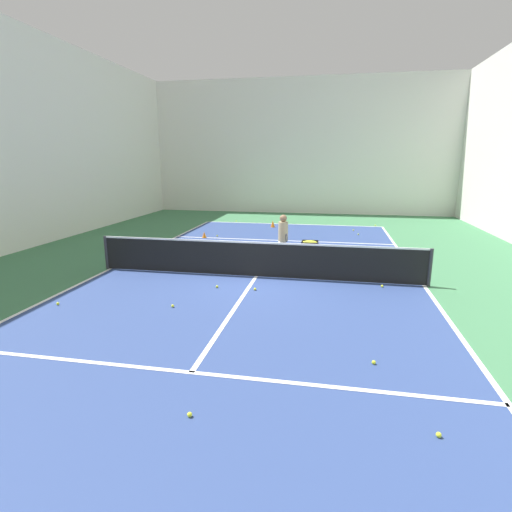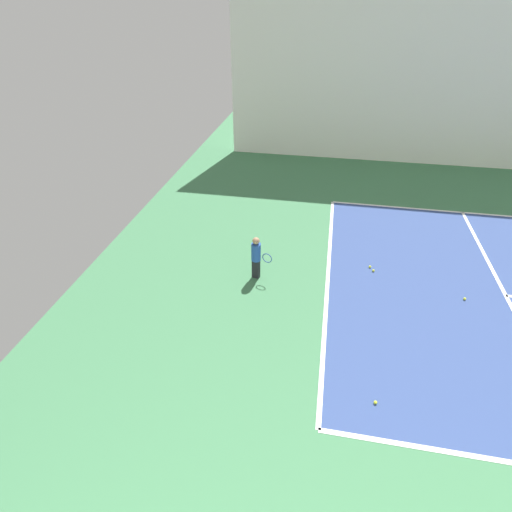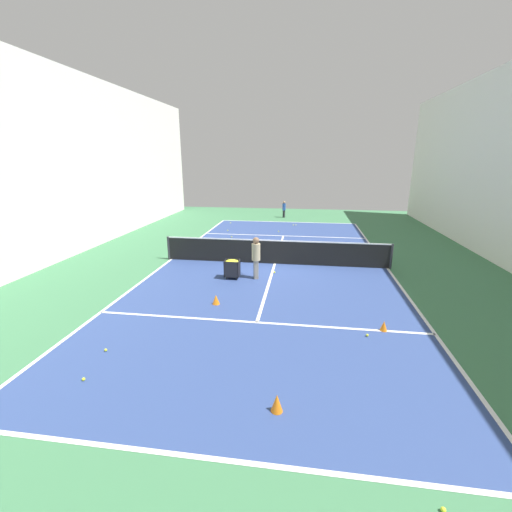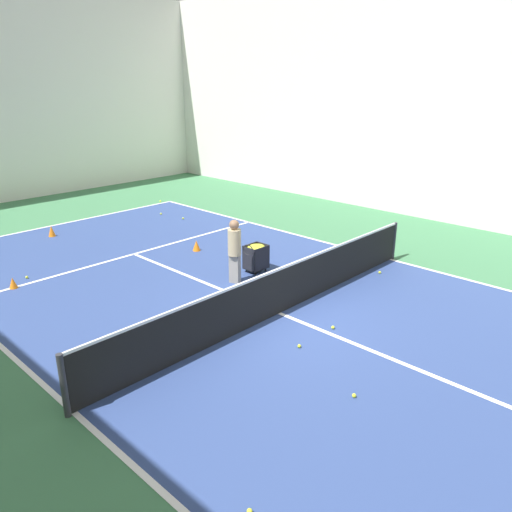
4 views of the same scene
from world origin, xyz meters
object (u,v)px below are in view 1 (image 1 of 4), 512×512
Objects in this scene: ball_cart at (310,247)px; training_cone_0 at (204,235)px; coach_at_net at (283,235)px; training_cone_1 at (273,224)px; tennis_net at (256,259)px.

training_cone_0 is at bearing 144.43° from ball_cart.
coach_at_net is 7.22m from training_cone_1.
ball_cart is at bearing 55.30° from tennis_net.
tennis_net is at bearing -124.70° from ball_cart.
tennis_net is at bearing -84.63° from training_cone_1.
ball_cart is 7.28m from training_cone_1.
coach_at_net is at bearing 74.18° from tennis_net.
training_cone_0 is (-4.86, 3.48, -0.38)m from ball_cart.
ball_cart reaches higher than training_cone_1.
training_cone_1 is at bearing 108.37° from ball_cart.
coach_at_net is 5.43m from training_cone_0.
training_cone_1 is (-0.85, 8.99, -0.37)m from tennis_net.
ball_cart is at bearing 81.69° from coach_at_net.
ball_cart is at bearing -35.57° from training_cone_0.
coach_at_net is at bearing -42.36° from training_cone_0.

